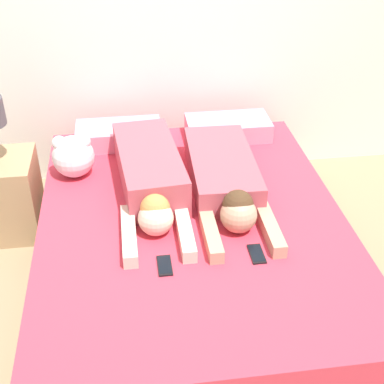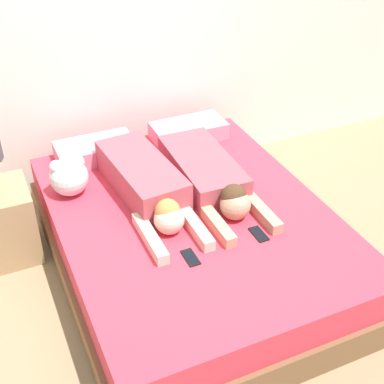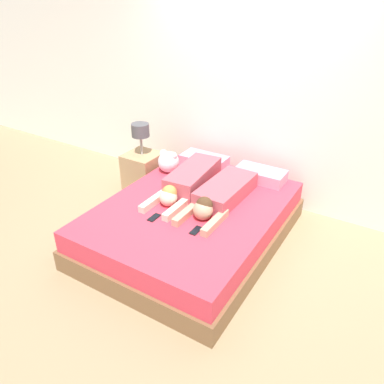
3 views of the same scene
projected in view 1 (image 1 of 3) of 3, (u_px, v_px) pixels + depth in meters
The scene contains 10 objects.
ground_plane at pixel (192, 275), 3.09m from camera, with size 12.00×12.00×0.00m, color #9E8460.
bed at pixel (192, 247), 2.98m from camera, with size 1.68×2.17×0.43m.
pillow_head_left at pixel (119, 135), 3.51m from camera, with size 0.55×0.29×0.13m.
pillow_head_right at pixel (228, 128), 3.59m from camera, with size 0.55×0.29×0.13m.
person_left at pixel (150, 177), 2.99m from camera, with size 0.39×1.15×0.22m.
person_right at pixel (225, 179), 3.00m from camera, with size 0.38×1.12×0.22m.
cell_phone_left at pixel (165, 266), 2.51m from camera, with size 0.07×0.14×0.01m.
cell_phone_right at pixel (257, 254), 2.58m from camera, with size 0.07×0.14×0.01m.
plush_toy at pixel (73, 155), 3.14m from camera, with size 0.25×0.25×0.26m.
nightstand at pixel (3, 190), 3.30m from camera, with size 0.41×0.41×0.90m.
Camera 1 is at (-0.32, -2.30, 2.10)m, focal length 50.00 mm.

